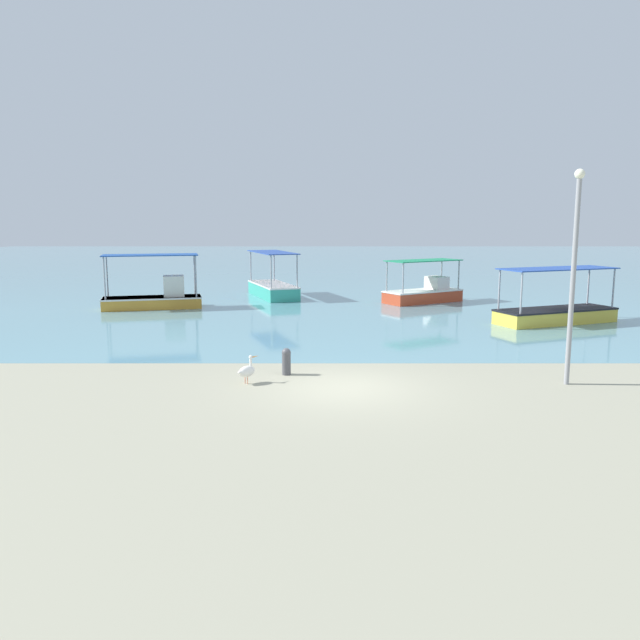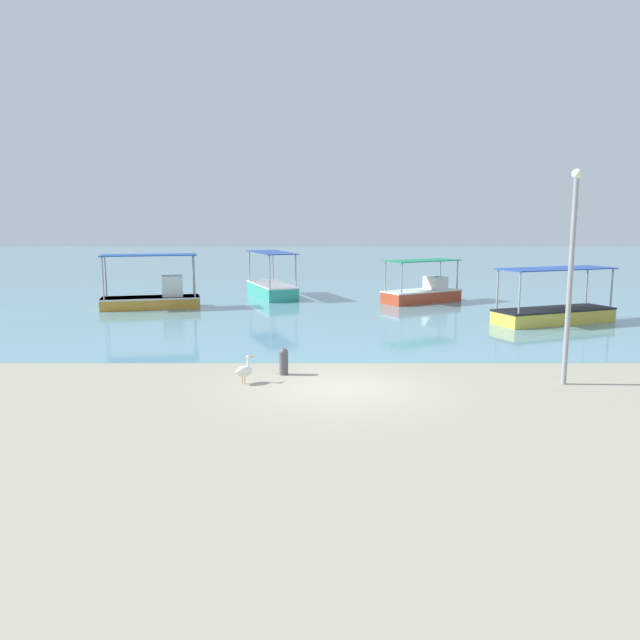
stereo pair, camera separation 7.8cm
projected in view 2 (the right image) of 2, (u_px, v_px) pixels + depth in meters
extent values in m
plane|color=gray|center=(340.00, 388.00, 17.27)|extent=(120.00, 120.00, 0.00)
cube|color=#6095A2|center=(326.00, 265.00, 64.66)|extent=(110.00, 90.00, 0.00)
cube|color=teal|center=(272.00, 290.00, 37.57)|extent=(3.48, 5.70, 0.80)
cube|color=silver|center=(272.00, 284.00, 37.51)|extent=(3.53, 5.75, 0.08)
cylinder|color=#99999E|center=(296.00, 271.00, 35.32)|extent=(0.08, 0.08, 1.86)
cylinder|color=#99999E|center=(270.00, 272.00, 34.82)|extent=(0.08, 0.08, 1.86)
cylinder|color=#99999E|center=(273.00, 265.00, 39.90)|extent=(0.08, 0.08, 1.86)
cylinder|color=#99999E|center=(250.00, 266.00, 39.40)|extent=(0.08, 0.08, 1.86)
cube|color=#27448E|center=(271.00, 252.00, 37.21)|extent=(3.51, 5.54, 0.05)
cube|color=orange|center=(151.00, 303.00, 32.78)|extent=(5.28, 2.84, 0.60)
cube|color=silver|center=(151.00, 298.00, 32.74)|extent=(5.33, 2.89, 0.08)
cylinder|color=#99999E|center=(103.00, 278.00, 31.33)|extent=(0.08, 0.08, 2.17)
cylinder|color=#99999E|center=(106.00, 276.00, 32.73)|extent=(0.08, 0.08, 2.17)
cylinder|color=#99999E|center=(195.00, 277.00, 32.39)|extent=(0.08, 0.08, 2.17)
cylinder|color=#99999E|center=(193.00, 274.00, 33.79)|extent=(0.08, 0.08, 2.17)
cube|color=navy|center=(149.00, 255.00, 32.39)|extent=(5.11, 2.89, 0.05)
cube|color=silver|center=(173.00, 286.00, 32.91)|extent=(1.30, 1.41, 1.10)
cube|color=gold|center=(554.00, 316.00, 28.12)|extent=(5.87, 3.68, 0.66)
cube|color=black|center=(554.00, 309.00, 28.07)|extent=(5.92, 3.73, 0.08)
cylinder|color=#99999E|center=(587.00, 285.00, 29.54)|extent=(0.08, 0.08, 1.77)
cylinder|color=#99999E|center=(612.00, 288.00, 28.18)|extent=(0.08, 0.08, 1.77)
cylinder|color=#99999E|center=(498.00, 290.00, 27.67)|extent=(0.08, 0.08, 1.77)
cylinder|color=#99999E|center=(520.00, 293.00, 26.31)|extent=(0.08, 0.08, 1.77)
cube|color=#254594|center=(557.00, 269.00, 27.78)|extent=(5.72, 3.70, 0.05)
cube|color=#BA4124|center=(422.00, 296.00, 35.16)|extent=(4.74, 3.77, 0.69)
cube|color=silver|center=(422.00, 291.00, 35.11)|extent=(4.79, 3.83, 0.08)
cylinder|color=#99999E|center=(402.00, 278.00, 33.34)|extent=(0.08, 0.08, 1.64)
cylinder|color=#99999E|center=(386.00, 276.00, 34.56)|extent=(0.08, 0.08, 1.64)
cylinder|color=#99999E|center=(458.00, 275.00, 35.39)|extent=(0.08, 0.08, 1.64)
cylinder|color=#99999E|center=(440.00, 273.00, 36.61)|extent=(0.08, 0.08, 1.64)
cube|color=#1C7D53|center=(422.00, 260.00, 34.84)|extent=(4.62, 3.76, 0.05)
cube|color=silver|center=(436.00, 283.00, 35.56)|extent=(1.37, 1.47, 0.72)
cylinder|color=#E0997A|center=(243.00, 380.00, 17.73)|extent=(0.03, 0.03, 0.22)
cylinder|color=#E0997A|center=(245.00, 380.00, 17.67)|extent=(0.03, 0.03, 0.22)
ellipsoid|color=white|center=(244.00, 371.00, 17.69)|extent=(0.58, 0.61, 0.32)
ellipsoid|color=white|center=(238.00, 372.00, 17.49)|extent=(0.20, 0.20, 0.10)
cylinder|color=white|center=(248.00, 363.00, 17.76)|extent=(0.07, 0.07, 0.26)
sphere|color=white|center=(248.00, 357.00, 17.74)|extent=(0.11, 0.11, 0.11)
cone|color=#E5933F|center=(252.00, 357.00, 17.86)|extent=(0.24, 0.26, 0.06)
cylinder|color=gray|center=(570.00, 284.00, 17.23)|extent=(0.14, 0.14, 5.72)
sphere|color=#EAEACC|center=(577.00, 174.00, 16.76)|extent=(0.28, 0.28, 0.28)
cylinder|color=#47474C|center=(284.00, 364.00, 18.72)|extent=(0.26, 0.26, 0.64)
sphere|color=#4C4C51|center=(284.00, 353.00, 18.66)|extent=(0.28, 0.28, 0.28)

